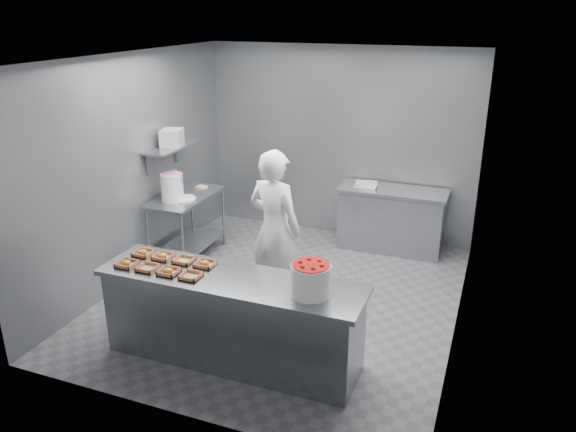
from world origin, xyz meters
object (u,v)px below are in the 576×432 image
object	(u,v)px
prep_table	(187,217)
tray_5	(163,256)
tray_4	(143,253)
tray_6	(184,260)
tray_0	(127,263)
tray_7	(205,264)
back_counter	(391,219)
tray_3	(191,276)
service_counter	(232,319)
glaze_bucket	(172,186)
tray_1	(147,268)
tray_2	(168,271)
strawberry_tub	(311,278)
appliance	(172,138)
worker	(275,229)

from	to	relation	value
prep_table	tray_5	bearing A→B (deg)	-65.61
tray_4	tray_6	xyz separation A→B (m)	(0.48, 0.00, -0.00)
tray_0	tray_7	xyz separation A→B (m)	(0.72, 0.28, 0.00)
back_counter	tray_3	world-z (taller)	tray_3
service_counter	tray_7	distance (m)	0.60
tray_0	tray_6	distance (m)	0.56
glaze_bucket	tray_1	bearing A→B (deg)	-64.69
service_counter	tray_0	world-z (taller)	tray_0
tray_0	tray_1	bearing A→B (deg)	0.00
back_counter	tray_2	distance (m)	3.73
tray_2	tray_5	bearing A→B (deg)	131.06
tray_1	tray_5	distance (m)	0.28
strawberry_tub	appliance	distance (m)	3.38
tray_1	tray_3	xyz separation A→B (m)	(0.48, 0.00, 0.00)
service_counter	strawberry_tub	size ratio (longest dim) A/B	7.28
tray_1	tray_4	world-z (taller)	tray_4
tray_1	worker	distance (m)	1.57
appliance	tray_7	bearing A→B (deg)	-67.73
tray_1	appliance	distance (m)	2.46
tray_3	tray_6	distance (m)	0.37
prep_table	tray_1	size ratio (longest dim) A/B	6.40
service_counter	tray_6	xyz separation A→B (m)	(-0.59, 0.14, 0.47)
tray_1	glaze_bucket	bearing A→B (deg)	115.31
back_counter	appliance	bearing A→B (deg)	-155.00
service_counter	worker	xyz separation A→B (m)	(-0.06, 1.24, 0.47)
tray_4	tray_5	bearing A→B (deg)	0.00
tray_1	tray_6	size ratio (longest dim) A/B	1.00
service_counter	tray_1	bearing A→B (deg)	-170.53
appliance	tray_2	bearing A→B (deg)	-76.17
tray_4	glaze_bucket	distance (m)	1.73
service_counter	worker	size ratio (longest dim) A/B	1.41
back_counter	service_counter	bearing A→B (deg)	-105.48
back_counter	glaze_bucket	size ratio (longest dim) A/B	3.40
worker	glaze_bucket	distance (m)	1.73
prep_table	tray_5	distance (m)	2.02
tray_7	appliance	distance (m)	2.48
appliance	back_counter	bearing A→B (deg)	8.67
tray_6	appliance	bearing A→B (deg)	123.81
glaze_bucket	tray_5	bearing A→B (deg)	-61.07
tray_2	strawberry_tub	bearing A→B (deg)	3.97
strawberry_tub	tray_2	bearing A→B (deg)	-176.03
strawberry_tub	tray_7	bearing A→B (deg)	171.27
tray_3	glaze_bucket	distance (m)	2.32
tray_0	strawberry_tub	world-z (taller)	strawberry_tub
tray_1	tray_2	distance (m)	0.24
tray_1	tray_4	distance (m)	0.37
tray_3	strawberry_tub	world-z (taller)	strawberry_tub
tray_3	tray_6	xyz separation A→B (m)	(-0.24, 0.28, 0.00)
appliance	tray_4	bearing A→B (deg)	-84.15
prep_table	appliance	distance (m)	1.10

